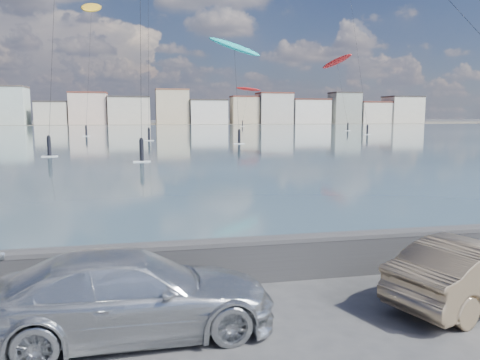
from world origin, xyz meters
TOP-DOWN VIEW (x-y plane):
  - ground at (0.00, 0.00)m, footprint 700.00×700.00m
  - bay_water at (0.00, 91.50)m, footprint 500.00×177.00m
  - far_shore_strip at (0.00, 200.00)m, footprint 500.00×60.00m
  - seawall at (0.00, 2.70)m, footprint 400.00×0.36m
  - far_buildings at (1.31, 186.00)m, footprint 240.79×13.26m
  - car_silver at (-1.65, 0.60)m, footprint 5.13×2.25m
  - car_champagne at (5.17, 0.54)m, footprint 4.36×2.74m
  - kitesurfer_2 at (35.13, 153.07)m, footprint 8.93×10.09m
  - kitesurfer_3 at (-10.39, 92.21)m, footprint 5.09×17.03m
  - kitesurfer_7 at (46.87, 104.69)m, footprint 6.92×11.41m
  - kitesurfer_9 at (12.61, 63.63)m, footprint 8.50×14.00m

SIDE VIEW (x-z plane):
  - ground at x=0.00m, z-range 0.00..0.00m
  - bay_water at x=0.00m, z-range 0.01..0.01m
  - far_shore_strip at x=0.00m, z-range 0.01..0.01m
  - seawall at x=0.00m, z-range 0.04..1.12m
  - car_champagne at x=5.17m, z-range 0.00..1.36m
  - car_silver at x=-1.65m, z-range 0.00..1.47m
  - far_buildings at x=1.31m, z-range -1.27..13.33m
  - kitesurfer_2 at x=35.13m, z-range 5.55..19.31m
  - kitesurfer_9 at x=12.61m, z-range 5.72..21.87m
  - kitesurfer_7 at x=46.87m, z-range 7.16..26.33m
  - kitesurfer_3 at x=-10.39m, z-range 10.89..38.10m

